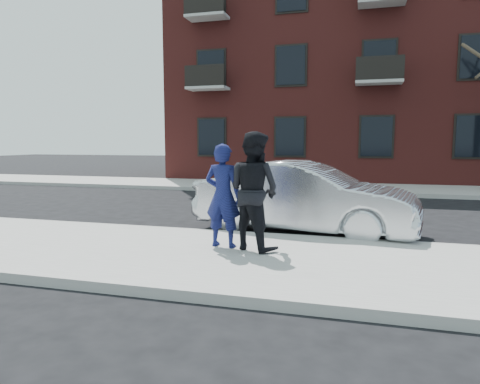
% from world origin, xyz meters
% --- Properties ---
extents(ground, '(100.00, 100.00, 0.00)m').
position_xyz_m(ground, '(0.00, 0.00, 0.00)').
color(ground, black).
rests_on(ground, ground).
extents(near_sidewalk, '(50.00, 3.50, 0.15)m').
position_xyz_m(near_sidewalk, '(0.00, -0.25, 0.07)').
color(near_sidewalk, gray).
rests_on(near_sidewalk, ground).
extents(near_curb, '(50.00, 0.10, 0.15)m').
position_xyz_m(near_curb, '(0.00, 1.55, 0.07)').
color(near_curb, '#999691').
rests_on(near_curb, ground).
extents(far_sidewalk, '(50.00, 3.50, 0.15)m').
position_xyz_m(far_sidewalk, '(0.00, 11.25, 0.07)').
color(far_sidewalk, gray).
rests_on(far_sidewalk, ground).
extents(far_curb, '(50.00, 0.10, 0.15)m').
position_xyz_m(far_curb, '(0.00, 9.45, 0.07)').
color(far_curb, '#999691').
rests_on(far_curb, ground).
extents(apartment_building, '(24.30, 10.30, 12.30)m').
position_xyz_m(apartment_building, '(2.00, 18.00, 6.16)').
color(apartment_building, maroon).
rests_on(apartment_building, ground).
extents(silver_sedan, '(4.93, 2.39, 1.56)m').
position_xyz_m(silver_sedan, '(-1.72, 2.46, 0.78)').
color(silver_sedan, '#B7BABF').
rests_on(silver_sedan, ground).
extents(man_hoodie, '(0.70, 0.54, 1.80)m').
position_xyz_m(man_hoodie, '(-2.88, 0.28, 1.05)').
color(man_hoodie, navy).
rests_on(man_hoodie, near_sidewalk).
extents(man_peacoat, '(1.21, 1.11, 2.00)m').
position_xyz_m(man_peacoat, '(-2.33, 0.28, 1.15)').
color(man_peacoat, black).
rests_on(man_peacoat, near_sidewalk).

